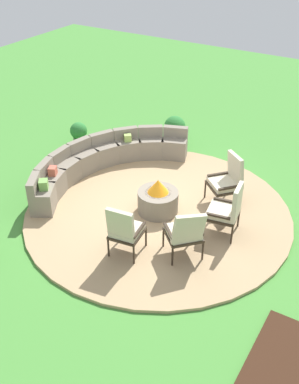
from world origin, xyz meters
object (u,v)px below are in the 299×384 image
(fire_pit, at_px, (158,199))
(lounge_chair_front_right, at_px, (185,232))
(lounge_chair_back_right, at_px, (228,179))
(lounge_chair_front_left, at_px, (125,229))
(potted_plant_0, at_px, (175,129))
(potted_plant_1, at_px, (79,133))
(curved_stone_bench, at_px, (102,161))
(lounge_chair_back_left, at_px, (228,209))

(fire_pit, xyz_separation_m, lounge_chair_front_right, (-0.96, -1.10, 0.25))
(fire_pit, xyz_separation_m, lounge_chair_back_right, (1.02, -1.06, 0.28))
(fire_pit, distance_m, lounge_chair_front_left, 1.49)
(lounge_chair_front_right, distance_m, potted_plant_0, 4.62)
(lounge_chair_front_left, xyz_separation_m, potted_plant_1, (3.03, 3.47, -0.26))
(potted_plant_1, bearing_deg, fire_pit, -115.59)
(fire_pit, xyz_separation_m, curved_stone_bench, (0.66, 1.88, 0.02))
(potted_plant_0, bearing_deg, potted_plant_1, 125.13)
(lounge_chair_front_left, bearing_deg, lounge_chair_front_right, 19.97)
(potted_plant_0, xyz_separation_m, potted_plant_1, (-1.43, 2.03, -0.03))
(lounge_chair_back_left, bearing_deg, curved_stone_bench, 70.10)
(curved_stone_bench, height_order, lounge_chair_back_left, lounge_chair_back_left)
(fire_pit, height_order, lounge_chair_back_left, lounge_chair_back_left)
(lounge_chair_back_right, xyz_separation_m, potted_plant_1, (0.56, 4.35, -0.27))
(lounge_chair_front_left, bearing_deg, lounge_chair_back_right, 62.15)
(lounge_chair_front_right, bearing_deg, lounge_chair_back_right, 44.47)
(lounge_chair_front_right, relative_size, lounge_chair_back_left, 0.96)
(potted_plant_1, bearing_deg, curved_stone_bench, -122.85)
(fire_pit, bearing_deg, curved_stone_bench, 70.53)
(lounge_chair_front_left, bearing_deg, curved_stone_bench, 125.86)
(lounge_chair_back_right, xyz_separation_m, potted_plant_0, (1.99, 2.32, -0.24))
(lounge_chair_front_left, bearing_deg, potted_plant_0, 99.57)
(lounge_chair_back_right, bearing_deg, curved_stone_bench, 48.40)
(curved_stone_bench, distance_m, potted_plant_1, 1.68)
(lounge_chair_front_right, bearing_deg, potted_plant_0, 73.97)
(lounge_chair_front_left, relative_size, lounge_chair_back_left, 0.99)
(lounge_chair_front_left, xyz_separation_m, lounge_chair_back_left, (1.50, -1.29, -0.00))
(lounge_chair_front_left, height_order, lounge_chair_back_right, lounge_chair_back_right)
(curved_stone_bench, relative_size, lounge_chair_front_left, 3.77)
(lounge_chair_back_right, bearing_deg, potted_plant_0, 0.88)
(fire_pit, height_order, potted_plant_1, fire_pit)
(potted_plant_1, bearing_deg, lounge_chair_front_left, -131.19)
(curved_stone_bench, xyz_separation_m, lounge_chair_front_right, (-1.63, -2.98, 0.23))
(lounge_chair_front_left, relative_size, lounge_chair_back_right, 0.96)
(lounge_chair_front_left, distance_m, lounge_chair_front_right, 1.05)
(curved_stone_bench, height_order, lounge_chair_front_left, lounge_chair_front_left)
(fire_pit, relative_size, lounge_chair_front_right, 0.80)
(curved_stone_bench, bearing_deg, lounge_chair_front_left, -135.93)
(lounge_chair_back_right, bearing_deg, fire_pit, 85.31)
(lounge_chair_front_right, xyz_separation_m, potted_plant_0, (3.97, 2.36, -0.21))
(lounge_chair_back_right, bearing_deg, potted_plant_1, 34.21)
(fire_pit, height_order, lounge_chair_back_right, lounge_chair_back_right)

